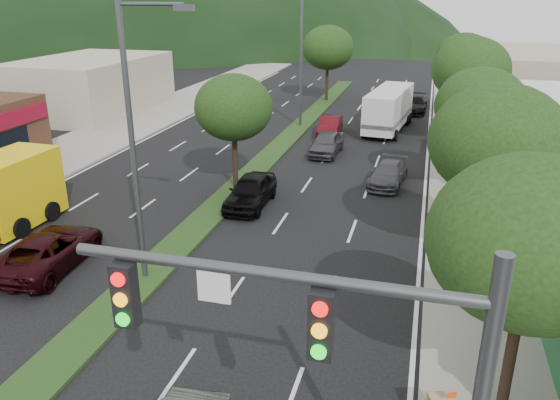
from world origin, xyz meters
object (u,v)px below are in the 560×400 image
(traffic_signal, at_px, (364,390))
(tree_r_c, at_px, (481,106))
(car_queue_a, at_px, (251,191))
(suv_maroon, at_px, (49,250))
(streetlight_near, at_px, (136,131))
(car_queue_f, at_px, (415,104))
(streetlight_mid, at_px, (304,54))
(car_queue_e, at_px, (327,143))
(car_queue_d, at_px, (382,115))
(tree_r_e, at_px, (464,58))
(tree_r_b, at_px, (497,141))
(motorhome, at_px, (389,109))
(tree_med_far, at_px, (328,48))
(tree_r_a, at_px, (531,242))
(car_queue_c, at_px, (330,126))
(tree_med_near, at_px, (233,108))
(car_queue_b, at_px, (388,174))
(tree_r_d, at_px, (471,70))

(traffic_signal, bearing_deg, tree_r_c, 82.15)
(tree_r_c, height_order, car_queue_a, tree_r_c)
(suv_maroon, bearing_deg, streetlight_near, 177.99)
(suv_maroon, xyz_separation_m, car_queue_f, (12.37, 33.15, -0.01))
(streetlight_mid, height_order, car_queue_e, streetlight_mid)
(suv_maroon, distance_m, car_queue_d, 29.87)
(tree_r_e, bearing_deg, tree_r_c, -90.00)
(tree_r_b, relative_size, motorhome, 0.84)
(traffic_signal, bearing_deg, car_queue_a, 113.25)
(tree_r_b, bearing_deg, motorhome, 103.76)
(traffic_signal, distance_m, car_queue_e, 28.37)
(car_queue_f, bearing_deg, streetlight_near, -102.52)
(streetlight_near, xyz_separation_m, motorhome, (6.49, 25.65, -3.93))
(tree_r_e, bearing_deg, tree_med_far, 161.57)
(tree_r_a, distance_m, streetlight_near, 12.48)
(tree_med_far, height_order, motorhome, tree_med_far)
(car_queue_a, relative_size, car_queue_c, 1.08)
(tree_r_e, bearing_deg, streetlight_mid, -149.31)
(tree_r_e, height_order, tree_med_near, tree_r_e)
(streetlight_near, relative_size, car_queue_d, 2.21)
(tree_r_b, height_order, tree_r_e, tree_r_b)
(tree_r_c, distance_m, car_queue_b, 6.00)
(traffic_signal, xyz_separation_m, streetlight_near, (-8.82, 9.54, 0.94))
(car_queue_b, relative_size, car_queue_f, 0.86)
(tree_r_c, height_order, car_queue_f, tree_r_c)
(tree_r_d, height_order, motorhome, tree_r_d)
(suv_maroon, relative_size, car_queue_c, 1.24)
(traffic_signal, xyz_separation_m, tree_med_near, (-9.03, 19.54, -0.22))
(car_queue_a, distance_m, car_queue_d, 20.51)
(car_queue_f, height_order, motorhome, motorhome)
(tree_r_a, distance_m, tree_r_e, 36.00)
(suv_maroon, bearing_deg, car_queue_f, -114.66)
(car_queue_a, xyz_separation_m, car_queue_f, (6.92, 25.00, -0.06))
(suv_maroon, height_order, car_queue_a, car_queue_a)
(tree_r_a, height_order, car_queue_a, tree_r_a)
(traffic_signal, bearing_deg, suv_maroon, 144.14)
(car_queue_d, relative_size, car_queue_f, 0.94)
(traffic_signal, xyz_separation_m, streetlight_mid, (-8.82, 34.54, 0.94))
(tree_r_d, bearing_deg, streetlight_mid, 165.73)
(traffic_signal, xyz_separation_m, motorhome, (-2.33, 35.19, -2.99))
(car_queue_c, bearing_deg, tree_med_far, 99.06)
(motorhome, bearing_deg, tree_r_c, -62.14)
(tree_r_e, height_order, car_queue_a, tree_r_e)
(tree_r_b, relative_size, tree_r_c, 1.07)
(tree_med_far, height_order, streetlight_near, streetlight_near)
(tree_r_e, xyz_separation_m, car_queue_a, (-10.50, -24.01, -4.13))
(tree_r_c, relative_size, tree_med_near, 1.08)
(tree_r_e, bearing_deg, car_queue_e, -121.51)
(tree_med_far, xyz_separation_m, car_queue_c, (2.72, -13.01, -4.32))
(motorhome, bearing_deg, suv_maroon, -105.79)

